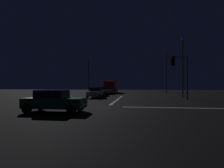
% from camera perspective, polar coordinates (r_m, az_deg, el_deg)
% --- Properties ---
extents(ground, '(120.00, 120.00, 0.10)m').
position_cam_1_polar(ground, '(16.26, -1.27, -7.30)').
color(ground, black).
extents(stop_line_north, '(0.35, 15.00, 0.01)m').
position_cam_1_polar(stop_line_north, '(24.88, 1.85, -4.77)').
color(stop_line_north, white).
rests_on(stop_line_north, ground).
extents(centre_line_ns, '(22.00, 0.15, 0.01)m').
position_cam_1_polar(centre_line_ns, '(36.42, 3.69, -3.38)').
color(centre_line_ns, yellow).
rests_on(centre_line_ns, ground).
extents(crosswalk_bar_east, '(15.00, 0.40, 0.01)m').
position_cam_1_polar(crosswalk_bar_east, '(17.27, 29.31, -6.66)').
color(crosswalk_bar_east, white).
rests_on(crosswalk_bar_east, ground).
extents(sedan_silver, '(2.02, 4.33, 1.57)m').
position_cam_1_polar(sedan_silver, '(27.66, -5.08, -2.67)').
color(sedan_silver, '#B7B7BC').
rests_on(sedan_silver, ground).
extents(sedan_gray, '(2.02, 4.33, 1.57)m').
position_cam_1_polar(sedan_gray, '(32.92, -3.80, -2.31)').
color(sedan_gray, slate).
rests_on(sedan_gray, ground).
extents(sedan_orange, '(2.02, 4.33, 1.57)m').
position_cam_1_polar(sedan_orange, '(38.57, -1.45, -2.03)').
color(sedan_orange, '#C66014').
rests_on(sedan_orange, ground).
extents(box_truck, '(2.68, 8.28, 3.08)m').
position_cam_1_polar(box_truck, '(46.20, -0.23, -0.63)').
color(box_truck, red).
rests_on(box_truck, ground).
extents(sedan_green_crossing, '(4.33, 2.02, 1.57)m').
position_cam_1_polar(sedan_green_crossing, '(13.53, -17.60, -5.05)').
color(sedan_green_crossing, '#14512D').
rests_on(sedan_green_crossing, ground).
extents(traffic_signal_ne, '(2.56, 2.56, 5.74)m').
position_cam_1_polar(traffic_signal_ne, '(24.82, 20.79, 4.31)').
color(traffic_signal_ne, '#4C4C51').
rests_on(traffic_signal_ne, ground).
extents(streetlamp_right_near, '(0.44, 0.44, 9.45)m').
position_cam_1_polar(streetlamp_right_near, '(31.35, 21.22, 6.08)').
color(streetlamp_right_near, '#424247').
rests_on(streetlamp_right_near, ground).
extents(streetlamp_right_far, '(0.44, 0.44, 10.24)m').
position_cam_1_polar(streetlamp_right_far, '(47.02, 16.62, 4.42)').
color(streetlamp_right_far, '#424247').
rests_on(streetlamp_right_far, ground).
extents(streetlamp_left_far, '(0.44, 0.44, 9.06)m').
position_cam_1_polar(streetlamp_left_far, '(48.01, -7.29, 3.58)').
color(streetlamp_left_far, '#424247').
rests_on(streetlamp_left_far, ground).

